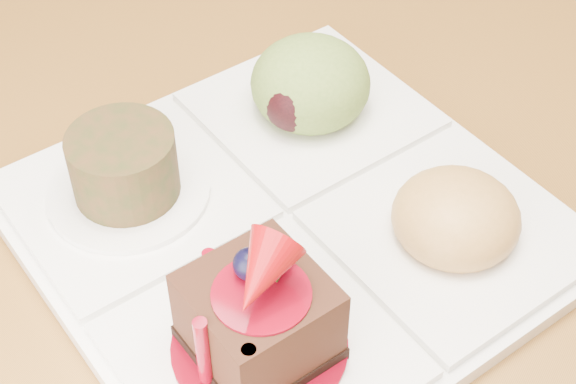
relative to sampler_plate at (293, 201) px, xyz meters
The scene contains 1 object.
sampler_plate is the anchor object (origin of this frame).
Camera 1 is at (0.03, -0.80, 1.16)m, focal length 55.00 mm.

